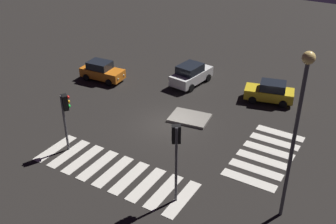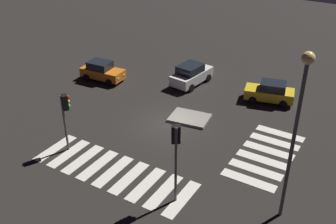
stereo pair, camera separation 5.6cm
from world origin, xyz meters
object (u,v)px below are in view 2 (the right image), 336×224
traffic_island (190,118)px  car_yellow (270,92)px  street_lamp (298,114)px  traffic_light_south (65,109)px  traffic_light_east (176,145)px  car_white (191,74)px  car_orange (102,71)px

traffic_island → car_yellow: car_yellow is taller
traffic_island → street_lamp: bearing=-35.5°
traffic_light_south → traffic_light_east: bearing=-61.3°
traffic_island → traffic_light_east: (3.35, -7.76, 3.32)m
car_white → traffic_light_south: size_ratio=1.10×
car_yellow → traffic_light_south: traffic_light_south is taller
car_white → car_yellow: bearing=-79.8°
traffic_island → car_white: bearing=117.3°
car_yellow → street_lamp: bearing=97.5°
car_orange → street_lamp: size_ratio=0.44×
traffic_island → street_lamp: street_lamp is taller
car_yellow → traffic_light_east: size_ratio=0.87×
traffic_island → traffic_light_south: bearing=-122.9°
traffic_island → car_yellow: bearing=54.7°
car_white → car_yellow: size_ratio=1.07×
traffic_island → traffic_light_south: traffic_light_south is taller
car_orange → car_yellow: 13.94m
street_lamp → traffic_light_east: bearing=-161.5°
car_yellow → car_orange: bearing=0.7°
traffic_island → traffic_light_east: bearing=-66.7°
car_orange → street_lamp: 20.41m
traffic_light_south → car_orange: bearing=61.2°
traffic_island → car_orange: 9.80m
traffic_island → car_white: car_white is taller
traffic_light_east → street_lamp: (5.14, 1.72, 2.43)m
car_yellow → traffic_light_south: bearing=42.1°
car_yellow → traffic_light_south: size_ratio=1.03×
car_white → street_lamp: size_ratio=0.48×
car_white → traffic_light_south: traffic_light_south is taller
traffic_light_south → street_lamp: (13.13, 1.12, 2.96)m
car_white → car_orange: size_ratio=1.10×
traffic_light_east → traffic_light_south: bearing=51.6°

